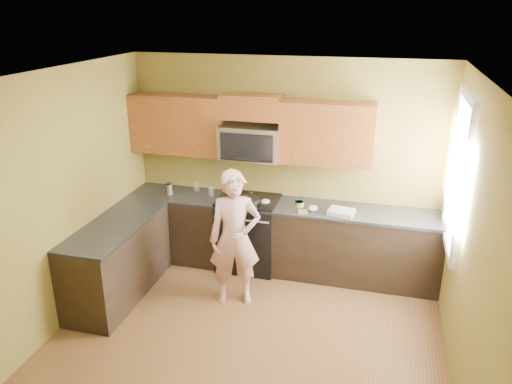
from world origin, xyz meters
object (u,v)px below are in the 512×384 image
(woman, at_px, (235,238))
(frying_pan, at_px, (250,202))
(stove, at_px, (249,233))
(travel_mug, at_px, (170,194))
(butter_tub, at_px, (299,206))
(microwave, at_px, (251,159))

(woman, xyz_separation_m, frying_pan, (-0.03, 0.75, 0.15))
(stove, bearing_deg, frying_pan, -64.13)
(woman, relative_size, frying_pan, 3.53)
(travel_mug, bearing_deg, woman, -35.05)
(butter_tub, bearing_deg, microwave, 168.23)
(stove, xyz_separation_m, microwave, (0.00, 0.12, 0.97))
(travel_mug, bearing_deg, frying_pan, -2.84)
(microwave, height_order, butter_tub, microwave)
(stove, xyz_separation_m, woman, (0.08, -0.84, 0.32))
(stove, bearing_deg, woman, -84.84)
(microwave, relative_size, travel_mug, 4.76)
(stove, xyz_separation_m, travel_mug, (-1.07, -0.04, 0.45))
(microwave, xyz_separation_m, woman, (0.08, -0.97, -0.65))
(travel_mug, bearing_deg, stove, 2.08)
(frying_pan, relative_size, butter_tub, 3.94)
(butter_tub, bearing_deg, travel_mug, -179.14)
(stove, relative_size, frying_pan, 2.10)
(microwave, height_order, travel_mug, microwave)
(stove, height_order, frying_pan, frying_pan)
(frying_pan, relative_size, travel_mug, 2.83)
(stove, distance_m, woman, 0.90)
(stove, relative_size, travel_mug, 5.95)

